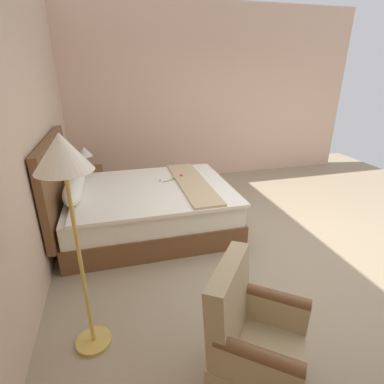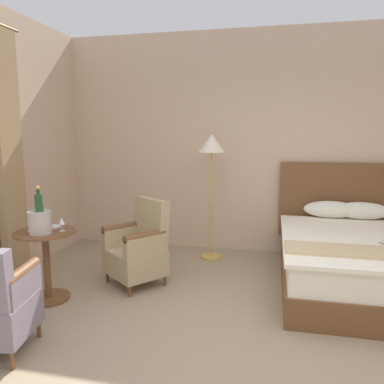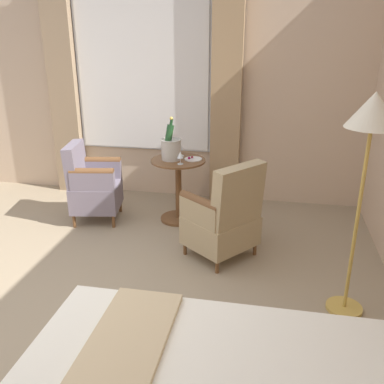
{
  "view_description": "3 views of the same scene",
  "coord_description": "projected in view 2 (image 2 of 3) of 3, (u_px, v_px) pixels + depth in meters",
  "views": [
    {
      "loc": [
        -2.64,
        1.96,
        2.05
      ],
      "look_at": [
        -0.36,
        1.35,
        1.07
      ],
      "focal_mm": 28.0,
      "sensor_mm": 36.0,
      "label": 1
    },
    {
      "loc": [
        0.09,
        -2.66,
        1.71
      ],
      "look_at": [
        -0.75,
        1.13,
        1.1
      ],
      "focal_mm": 35.0,
      "sensor_mm": 36.0,
      "label": 2
    },
    {
      "loc": [
        2.29,
        1.62,
        2.08
      ],
      "look_at": [
        -0.78,
        1.03,
        0.89
      ],
      "focal_mm": 40.0,
      "sensor_mm": 36.0,
      "label": 3
    }
  ],
  "objects": [
    {
      "name": "wall_headboard_side",
      "position": [
        269.0,
        143.0,
        5.3
      ],
      "size": [
        6.03,
        0.12,
        3.13
      ],
      "color": "beige",
      "rests_on": "ground"
    },
    {
      "name": "ground_plane",
      "position": [
        256.0,
        360.0,
        2.85
      ],
      "size": [
        7.41,
        7.41,
        0.0
      ],
      "primitive_type": "plane",
      "color": "#9D8A6D"
    },
    {
      "name": "champagne_bucket",
      "position": [
        40.0,
        219.0,
        3.68
      ],
      "size": [
        0.23,
        0.23,
        0.48
      ],
      "color": "beige",
      "rests_on": "side_table_round"
    },
    {
      "name": "wine_glass_near_bucket",
      "position": [
        62.0,
        221.0,
        3.79
      ],
      "size": [
        0.07,
        0.07,
        0.14
      ],
      "color": "white",
      "rests_on": "side_table_round"
    },
    {
      "name": "snack_plate",
      "position": [
        51.0,
        227.0,
        3.94
      ],
      "size": [
        0.2,
        0.2,
        0.04
      ],
      "color": "white",
      "rests_on": "side_table_round"
    },
    {
      "name": "armchair_by_window",
      "position": [
        139.0,
        248.0,
        4.26
      ],
      "size": [
        0.8,
        0.8,
        0.97
      ],
      "color": "brown",
      "rests_on": "ground"
    },
    {
      "name": "floor_lamp_brass",
      "position": [
        212.0,
        153.0,
        4.96
      ],
      "size": [
        0.36,
        0.36,
        1.7
      ],
      "color": "gold",
      "rests_on": "ground"
    },
    {
      "name": "bed",
      "position": [
        357.0,
        257.0,
        4.17
      ],
      "size": [
        1.71,
        2.22,
        1.32
      ],
      "color": "brown",
      "rests_on": "ground"
    },
    {
      "name": "side_table_round",
      "position": [
        47.0,
        262.0,
        3.83
      ],
      "size": [
        0.61,
        0.61,
        0.73
      ],
      "color": "brown",
      "rests_on": "ground"
    },
    {
      "name": "wine_glass_near_edge",
      "position": [
        31.0,
        221.0,
        3.79
      ],
      "size": [
        0.07,
        0.07,
        0.14
      ],
      "color": "white",
      "rests_on": "side_table_round"
    }
  ]
}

